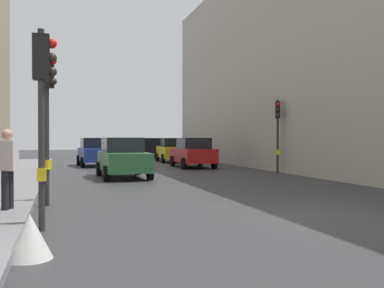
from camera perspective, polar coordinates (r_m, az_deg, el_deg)
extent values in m
plane|color=#38383A|center=(9.80, 13.88, -9.39)|extent=(120.00, 120.00, 0.00)
cube|color=#B2ADA3|center=(26.54, 22.33, 10.39)|extent=(12.00, 34.54, 12.39)
cylinder|color=#2D2D2D|center=(21.62, 11.35, 1.01)|extent=(0.12, 0.12, 3.66)
cube|color=black|center=(21.66, 11.36, 4.48)|extent=(0.35, 0.38, 0.84)
cube|color=yellow|center=(21.63, 11.34, -1.05)|extent=(0.25, 0.23, 0.24)
sphere|color=red|center=(21.49, 11.38, 5.20)|extent=(0.18, 0.18, 0.18)
sphere|color=#2D231E|center=(21.47, 11.38, 4.51)|extent=(0.18, 0.18, 0.18)
sphere|color=#2D231E|center=(21.46, 11.38, 3.82)|extent=(0.18, 0.18, 0.18)
cylinder|color=#2D2D2D|center=(11.50, -18.79, 1.96)|extent=(0.12, 0.12, 3.95)
cube|color=black|center=(11.62, -18.82, 9.14)|extent=(0.38, 0.36, 0.84)
cube|color=yellow|center=(11.51, -18.77, -2.64)|extent=(0.24, 0.25, 0.24)
sphere|color=red|center=(11.56, -18.02, 10.49)|extent=(0.18, 0.18, 0.18)
sphere|color=#2D231E|center=(11.52, -18.02, 9.22)|extent=(0.18, 0.18, 0.18)
sphere|color=#2D231E|center=(11.48, -18.01, 7.94)|extent=(0.18, 0.18, 0.18)
cylinder|color=#2D2D2D|center=(8.39, -19.43, 1.73)|extent=(0.12, 0.12, 3.74)
cube|color=black|center=(8.53, -19.47, 10.85)|extent=(0.30, 0.25, 0.84)
cube|color=yellow|center=(8.42, -19.41, -3.87)|extent=(0.16, 0.20, 0.24)
sphere|color=red|center=(8.57, -18.18, 12.58)|extent=(0.18, 0.18, 0.18)
sphere|color=#2D231E|center=(8.52, -18.18, 10.87)|extent=(0.18, 0.18, 0.18)
sphere|color=#2D231E|center=(8.48, -18.17, 9.14)|extent=(0.18, 0.18, 0.18)
cube|color=red|center=(25.44, 0.07, -1.52)|extent=(1.86, 4.23, 0.80)
cube|color=black|center=(25.18, 0.23, 0.10)|extent=(1.63, 2.02, 0.64)
cylinder|color=black|center=(26.53, -2.62, -2.29)|extent=(0.23, 0.64, 0.64)
cylinder|color=black|center=(27.01, 1.10, -2.23)|extent=(0.23, 0.64, 0.64)
cylinder|color=black|center=(23.92, -1.09, -2.62)|extent=(0.23, 0.64, 0.64)
cylinder|color=black|center=(24.45, 2.99, -2.55)|extent=(0.23, 0.64, 0.64)
cube|color=black|center=(37.34, -5.81, -0.80)|extent=(1.85, 4.22, 0.80)
cube|color=black|center=(37.09, -5.74, 0.30)|extent=(1.62, 2.02, 0.64)
cylinder|color=black|center=(38.53, -7.49, -1.35)|extent=(0.23, 0.64, 0.64)
cylinder|color=black|center=(38.85, -4.87, -1.33)|extent=(0.23, 0.64, 0.64)
cylinder|color=black|center=(35.87, -6.83, -1.51)|extent=(0.23, 0.64, 0.64)
cylinder|color=black|center=(36.21, -4.02, -1.48)|extent=(0.23, 0.64, 0.64)
cube|color=#2D6038|center=(18.97, -9.16, -2.29)|extent=(1.89, 4.24, 0.80)
cube|color=black|center=(19.19, -9.28, -0.11)|extent=(1.64, 2.04, 0.64)
cylinder|color=black|center=(17.84, -5.60, -3.77)|extent=(0.23, 0.64, 0.64)
cylinder|color=black|center=(17.54, -11.36, -3.86)|extent=(0.23, 0.64, 0.64)
cylinder|color=black|center=(20.48, -7.27, -3.19)|extent=(0.23, 0.64, 0.64)
cylinder|color=black|center=(20.21, -12.29, -3.25)|extent=(0.23, 0.64, 0.64)
cube|color=navy|center=(27.34, -12.75, -1.38)|extent=(2.01, 4.28, 0.80)
cube|color=black|center=(27.57, -12.82, 0.14)|extent=(1.70, 2.08, 0.64)
cylinder|color=black|center=(26.16, -10.42, -2.34)|extent=(0.25, 0.65, 0.64)
cylinder|color=black|center=(25.92, -14.36, -2.38)|extent=(0.25, 0.65, 0.64)
cylinder|color=black|center=(28.82, -11.31, -2.06)|extent=(0.25, 0.65, 0.64)
cylinder|color=black|center=(28.61, -14.88, -2.09)|extent=(0.25, 0.65, 0.64)
cube|color=yellow|center=(31.54, -2.64, -1.08)|extent=(2.09, 4.32, 0.80)
cube|color=black|center=(31.28, -2.56, 0.22)|extent=(1.74, 2.11, 0.64)
cylinder|color=black|center=(32.74, -4.61, -1.72)|extent=(0.26, 0.65, 0.64)
cylinder|color=black|center=(33.05, -1.52, -1.69)|extent=(0.26, 0.65, 0.64)
cylinder|color=black|center=(30.08, -3.87, -1.93)|extent=(0.26, 0.65, 0.64)
cylinder|color=black|center=(30.41, -0.51, -1.90)|extent=(0.26, 0.65, 0.64)
cylinder|color=black|center=(10.39, -23.10, -5.59)|extent=(0.16, 0.16, 0.85)
cylinder|color=black|center=(10.21, -23.65, -5.70)|extent=(0.16, 0.16, 0.85)
cube|color=silver|center=(10.24, -23.40, -1.45)|extent=(0.47, 0.39, 0.66)
sphere|color=tan|center=(10.24, -23.41, 1.18)|extent=(0.24, 0.24, 0.24)
cone|color=silver|center=(6.64, -20.80, -11.44)|extent=(0.64, 0.64, 0.65)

